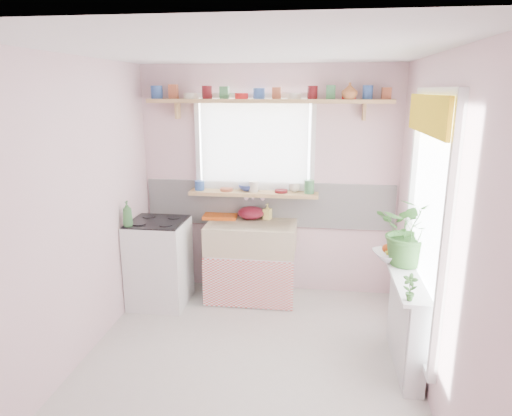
# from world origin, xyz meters

# --- Properties ---
(room) EXTENTS (3.20, 3.20, 3.20)m
(room) POSITION_xyz_m (0.66, 0.86, 1.37)
(room) COLOR beige
(room) RESTS_ON ground
(sink_unit) EXTENTS (0.95, 0.65, 1.11)m
(sink_unit) POSITION_xyz_m (-0.15, 1.29, 0.43)
(sink_unit) COLOR white
(sink_unit) RESTS_ON ground
(cooker) EXTENTS (0.58, 0.58, 0.93)m
(cooker) POSITION_xyz_m (-1.10, 1.05, 0.46)
(cooker) COLOR white
(cooker) RESTS_ON ground
(radiator_ledge) EXTENTS (0.22, 0.95, 0.78)m
(radiator_ledge) POSITION_xyz_m (1.30, 0.20, 0.40)
(radiator_ledge) COLOR white
(radiator_ledge) RESTS_ON ground
(windowsill) EXTENTS (1.40, 0.22, 0.04)m
(windowsill) POSITION_xyz_m (-0.15, 1.48, 1.14)
(windowsill) COLOR tan
(windowsill) RESTS_ON room
(pine_shelf) EXTENTS (2.52, 0.24, 0.04)m
(pine_shelf) POSITION_xyz_m (0.00, 1.47, 2.12)
(pine_shelf) COLOR tan
(pine_shelf) RESTS_ON room
(shelf_crockery) EXTENTS (2.47, 0.11, 0.12)m
(shelf_crockery) POSITION_xyz_m (0.00, 1.47, 2.20)
(shelf_crockery) COLOR #3359A5
(shelf_crockery) RESTS_ON pine_shelf
(sill_crockery) EXTENTS (1.35, 0.11, 0.12)m
(sill_crockery) POSITION_xyz_m (-0.15, 1.48, 1.22)
(sill_crockery) COLOR #3359A5
(sill_crockery) RESTS_ON windowsill
(dish_tray) EXTENTS (0.38, 0.30, 0.04)m
(dish_tray) POSITION_xyz_m (-0.53, 1.50, 0.87)
(dish_tray) COLOR #D25312
(dish_tray) RESTS_ON sink_unit
(colander) EXTENTS (0.35, 0.35, 0.13)m
(colander) POSITION_xyz_m (-0.18, 1.50, 0.92)
(colander) COLOR maroon
(colander) RESTS_ON sink_unit
(jade_plant) EXTENTS (0.69, 0.65, 0.61)m
(jade_plant) POSITION_xyz_m (1.33, 0.51, 1.08)
(jade_plant) COLOR #356729
(jade_plant) RESTS_ON radiator_ledge
(fruit_bowl) EXTENTS (0.39, 0.39, 0.08)m
(fruit_bowl) POSITION_xyz_m (1.21, 0.60, 0.81)
(fruit_bowl) COLOR silver
(fruit_bowl) RESTS_ON radiator_ledge
(herb_pot) EXTENTS (0.12, 0.10, 0.20)m
(herb_pot) POSITION_xyz_m (1.21, -0.20, 0.87)
(herb_pot) COLOR #376E2C
(herb_pot) RESTS_ON radiator_ledge
(soap_bottle_sink) EXTENTS (0.10, 0.10, 0.17)m
(soap_bottle_sink) POSITION_xyz_m (-0.00, 1.50, 0.94)
(soap_bottle_sink) COLOR #EFDE6A
(soap_bottle_sink) RESTS_ON sink_unit
(sill_cup) EXTENTS (0.15, 0.15, 0.09)m
(sill_cup) POSITION_xyz_m (0.29, 1.54, 1.21)
(sill_cup) COLOR beige
(sill_cup) RESTS_ON windowsill
(sill_bowl) EXTENTS (0.23, 0.23, 0.07)m
(sill_bowl) POSITION_xyz_m (-0.22, 1.54, 1.19)
(sill_bowl) COLOR #2E4295
(sill_bowl) RESTS_ON windowsill
(shelf_vase) EXTENTS (0.16, 0.16, 0.16)m
(shelf_vase) POSITION_xyz_m (0.82, 1.41, 2.22)
(shelf_vase) COLOR #AB6534
(shelf_vase) RESTS_ON pine_shelf
(cooker_bottle) EXTENTS (0.11, 0.11, 0.26)m
(cooker_bottle) POSITION_xyz_m (-1.32, 0.83, 1.04)
(cooker_bottle) COLOR #3B773D
(cooker_bottle) RESTS_ON cooker
(fruit) EXTENTS (0.20, 0.14, 0.10)m
(fruit) POSITION_xyz_m (1.22, 0.61, 0.88)
(fruit) COLOR #DA4F12
(fruit) RESTS_ON fruit_bowl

